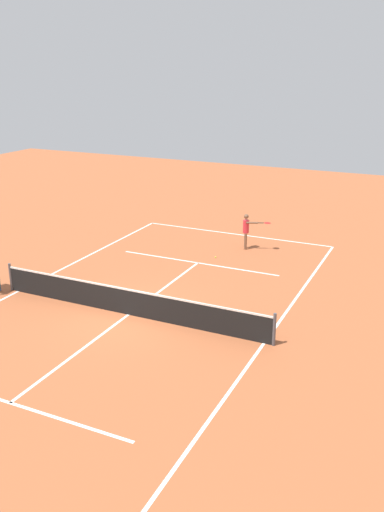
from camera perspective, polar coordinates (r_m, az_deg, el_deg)
The scene contains 5 objects.
ground_plane at distance 19.02m, azimuth -6.63°, elevation -6.08°, with size 60.00×60.00×0.00m, color #AD5933.
court_lines at distance 19.02m, azimuth -6.63°, elevation -6.07°, with size 9.82×21.01×0.01m.
tennis_net at distance 18.81m, azimuth -6.69°, elevation -4.71°, with size 10.42×0.10×1.07m.
player_serving at distance 25.37m, azimuth 5.75°, elevation 2.88°, with size 1.30×0.59×1.66m.
tennis_ball at distance 24.32m, azimuth 2.47°, elevation -0.13°, with size 0.07×0.07×0.07m, color #CCE033.
Camera 1 is at (-9.21, 14.54, 8.09)m, focal length 38.40 mm.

